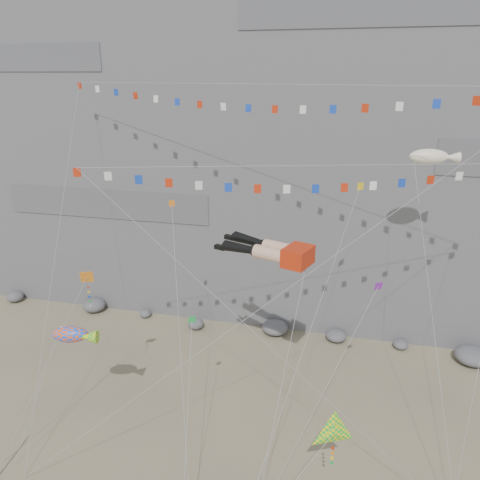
% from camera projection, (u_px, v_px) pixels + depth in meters
% --- Properties ---
extents(ground, '(120.00, 120.00, 0.00)m').
position_uv_depth(ground, '(233.00, 462.00, 31.30)').
color(ground, gray).
rests_on(ground, ground).
extents(cliff, '(80.00, 28.00, 50.00)m').
position_uv_depth(cliff, '(303.00, 70.00, 52.29)').
color(cliff, slate).
rests_on(cliff, ground).
extents(talus_boulders, '(60.00, 3.00, 1.20)m').
position_uv_depth(talus_boulders, '(275.00, 328.00, 46.69)').
color(talus_boulders, slate).
rests_on(talus_boulders, ground).
extents(legs_kite, '(7.17, 16.08, 18.69)m').
position_uv_depth(legs_kite, '(272.00, 251.00, 31.46)').
color(legs_kite, red).
rests_on(legs_kite, ground).
extents(flag_banner_upper, '(34.71, 19.80, 30.56)m').
position_uv_depth(flag_banner_upper, '(261.00, 85.00, 32.81)').
color(flag_banner_upper, red).
rests_on(flag_banner_upper, ground).
extents(flag_banner_lower, '(26.31, 9.91, 22.48)m').
position_uv_depth(flag_banner_lower, '(302.00, 166.00, 28.77)').
color(flag_banner_lower, red).
rests_on(flag_banner_lower, ground).
extents(harlequin_kite, '(5.54, 6.17, 13.65)m').
position_uv_depth(harlequin_kite, '(87.00, 278.00, 31.05)').
color(harlequin_kite, red).
rests_on(harlequin_kite, ground).
extents(fish_windsock, '(4.87, 4.76, 9.43)m').
position_uv_depth(fish_windsock, '(70.00, 335.00, 31.00)').
color(fish_windsock, '#FF530D').
rests_on(fish_windsock, ground).
extents(delta_kite, '(7.03, 5.90, 9.97)m').
position_uv_depth(delta_kite, '(334.00, 433.00, 24.72)').
color(delta_kite, '#FFE90D').
rests_on(delta_kite, ground).
extents(blimp_windsock, '(4.12, 15.22, 23.78)m').
position_uv_depth(blimp_windsock, '(429.00, 157.00, 33.52)').
color(blimp_windsock, '#FCECCF').
rests_on(blimp_windsock, ground).
extents(small_kite_a, '(6.30, 14.32, 21.53)m').
position_uv_depth(small_kite_a, '(172.00, 211.00, 33.76)').
color(small_kite_a, orange).
rests_on(small_kite_a, ground).
extents(small_kite_b, '(7.15, 11.75, 17.17)m').
position_uv_depth(small_kite_b, '(377.00, 289.00, 30.32)').
color(small_kite_b, purple).
rests_on(small_kite_b, ground).
extents(small_kite_c, '(2.88, 10.26, 13.73)m').
position_uv_depth(small_kite_c, '(192.00, 324.00, 30.11)').
color(small_kite_c, green).
rests_on(small_kite_c, ground).
extents(small_kite_d, '(6.07, 16.09, 23.65)m').
position_uv_depth(small_kite_d, '(358.00, 192.00, 32.19)').
color(small_kite_d, yellow).
rests_on(small_kite_d, ground).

